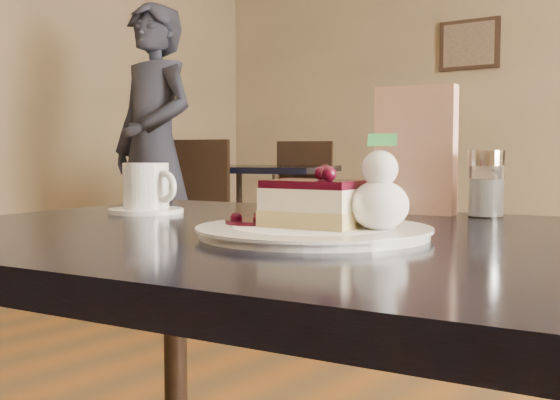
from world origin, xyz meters
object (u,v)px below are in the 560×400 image
Objects in this scene: coffee_set at (147,191)px; bg_table_far_left at (256,264)px; cheesecake_slice at (314,204)px; dessert_plate at (314,232)px; patron at (154,149)px; main_table at (331,291)px.

coffee_set is 3.63m from bg_table_far_left.
coffee_set is at bearing 159.38° from cheesecake_slice.
cheesecake_slice is 0.93× the size of coffee_set.
cheesecake_slice reaches higher than dessert_plate.
bg_table_far_left is 1.05× the size of patron.
patron is (-2.20, 2.05, 0.08)m from coffee_set.
bg_table_far_left is at bearing 123.73° from main_table.
coffee_set is 0.08× the size of patron.
cheesecake_slice is at bearing -90.00° from main_table.
main_table is 0.43m from coffee_set.
coffee_set is at bearing -70.65° from bg_table_far_left.
main_table is at bearing 90.00° from cheesecake_slice.
dessert_plate is at bearing 173.18° from cheesecake_slice.
main_table is at bearing -66.16° from bg_table_far_left.
main_table is at bearing 96.82° from dessert_plate.
coffee_set is at bearing 166.21° from dessert_plate.
patron is at bearing 133.77° from cheesecake_slice.
coffee_set reaches higher than bg_table_far_left.
coffee_set is at bearing 165.75° from main_table.
cheesecake_slice is 0.07× the size of bg_table_far_left.
bg_table_far_left is (-2.51, 2.98, -0.67)m from dessert_plate.
patron is at bearing 134.35° from main_table.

